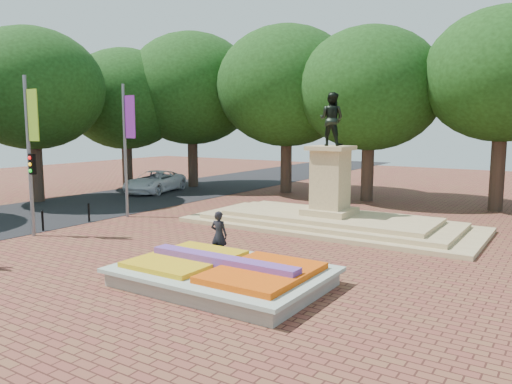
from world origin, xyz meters
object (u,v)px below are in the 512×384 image
(flower_bed, at_px, (223,274))
(monument, at_px, (330,209))
(pedestrian, at_px, (219,235))
(van, at_px, (155,182))

(flower_bed, relative_size, monument, 0.45)
(pedestrian, bearing_deg, flower_bed, 121.82)
(flower_bed, height_order, monument, monument)
(pedestrian, bearing_deg, van, -46.37)
(monument, bearing_deg, pedestrian, -97.11)
(van, relative_size, pedestrian, 3.15)
(van, xyz_separation_m, pedestrian, (14.94, -12.01, 0.11))
(monument, distance_m, pedestrian, 7.65)
(monument, bearing_deg, flower_bed, -84.13)
(monument, xyz_separation_m, pedestrian, (-0.95, -7.60, 0.01))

